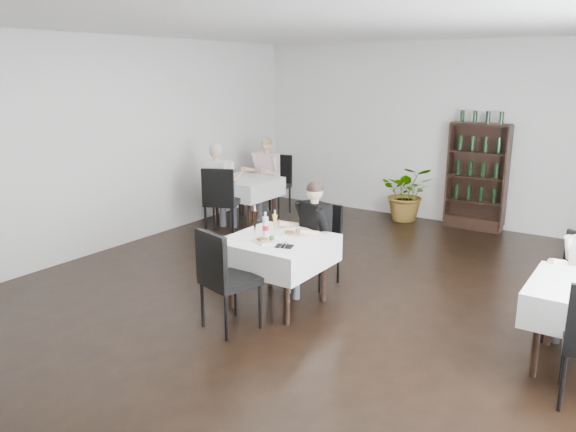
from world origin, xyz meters
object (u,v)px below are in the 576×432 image
Objects in this scene: potted_tree at (407,193)px; wine_shelf at (477,178)px; diner_main at (310,229)px; main_table at (278,251)px.

wine_shelf is at bearing 5.87° from potted_tree.
wine_shelf reaches higher than diner_main.
wine_shelf reaches higher than main_table.
wine_shelf is 1.70× the size of main_table.
potted_tree is 0.73× the size of diner_main.
wine_shelf reaches higher than potted_tree.
diner_main is at bearing -85.35° from potted_tree.
wine_shelf is 1.33× the size of diner_main.
main_table is at bearing -99.70° from diner_main.
main_table is at bearing -101.78° from wine_shelf.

